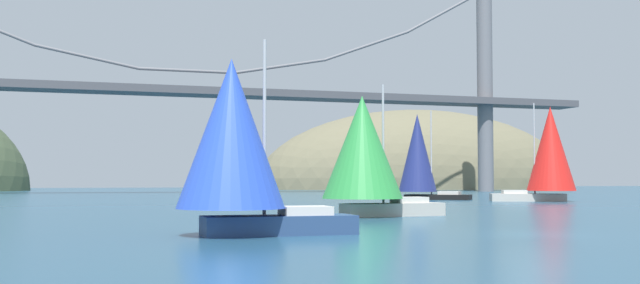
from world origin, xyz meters
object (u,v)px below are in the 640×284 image
object	(u,v)px
sailboat_blue_spinnaker	(236,141)
sailboat_navy_sail	(419,155)
sailboat_green_sail	(364,151)
sailboat_red_spinnaker	(549,151)

from	to	relation	value
sailboat_blue_spinnaker	sailboat_navy_sail	distance (m)	55.41
sailboat_navy_sail	sailboat_green_sail	xyz separation A→B (m)	(-19.84, -33.99, -0.93)
sailboat_navy_sail	sailboat_green_sail	bearing A→B (deg)	-120.27
sailboat_blue_spinnaker	sailboat_navy_sail	size ratio (longest dim) A/B	0.81
sailboat_red_spinnaker	sailboat_navy_sail	xyz separation A→B (m)	(-9.42, 10.51, -0.20)
sailboat_green_sail	sailboat_navy_sail	bearing A→B (deg)	59.73
sailboat_blue_spinnaker	sailboat_green_sail	xyz separation A→B (m)	(10.37, 12.44, 0.18)
sailboat_red_spinnaker	sailboat_navy_sail	bearing A→B (deg)	131.86
sailboat_red_spinnaker	sailboat_navy_sail	world-z (taller)	sailboat_red_spinnaker
sailboat_blue_spinnaker	sailboat_green_sail	world-z (taller)	sailboat_green_sail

